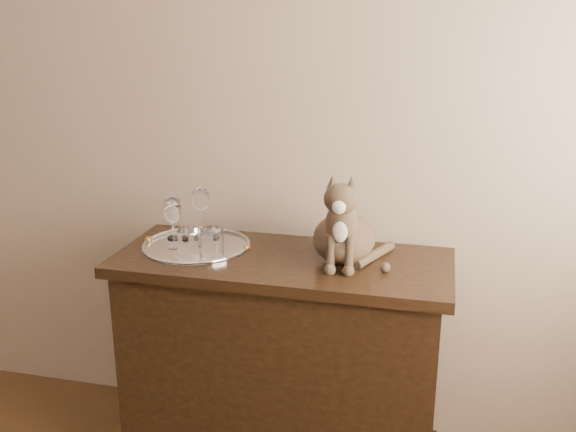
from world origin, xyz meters
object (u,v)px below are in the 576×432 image
Objects in this scene: wine_glass_a at (173,217)px; wine_glass_c at (173,224)px; wine_glass_b at (201,212)px; tumbler_a at (212,242)px; sideboard at (282,363)px; cat at (345,215)px; tumbler_b at (190,243)px; tray at (197,247)px.

wine_glass_a is 0.99× the size of wine_glass_c.
wine_glass_a is 0.88× the size of wine_glass_b.
tumbler_a is (0.20, -0.13, -0.04)m from wine_glass_a.
sideboard is 12.68× the size of tumbler_a.
cat is at bearing 2.29° from wine_glass_c.
tumbler_a is 0.96× the size of tumbler_b.
wine_glass_b is at bearing 66.90° from wine_glass_c.
tumbler_a is 0.48m from cat.
sideboard is at bearing -10.51° from wine_glass_a.
sideboard is 0.63m from cat.
wine_glass_c reaches higher than wine_glass_a.
tumbler_b is (0.04, -0.22, -0.05)m from wine_glass_b.
wine_glass_b is 0.14m from wine_glass_c.
tray is at bearing -28.36° from wine_glass_a.
wine_glass_b is at bearing 121.19° from tumbler_a.
wine_glass_a is at bearing 151.64° from tray.
sideboard is at bearing 15.62° from tumbler_b.
wine_glass_b is at bearing 101.03° from tumbler_b.
cat is at bearing 0.22° from tray.
tray is 4.04× the size of tumbler_b.
wine_glass_c is at bearing -179.64° from sideboard.
wine_glass_a is 1.81× the size of tumbler_a.
wine_glass_a reaches higher than tumbler_b.
tray is at bearing 101.09° from tumbler_b.
wine_glass_a reaches higher than sideboard.
wine_glass_b is 0.59m from cat.
wine_glass_b reaches higher than tray.
sideboard is 6.92× the size of wine_glass_c.
wine_glass_b reaches higher than tumbler_a.
wine_glass_c is 0.18m from tumbler_a.
wine_glass_b is at bearing 100.96° from tray.
wine_glass_c is at bearing -65.80° from wine_glass_a.
wine_glass_b is 0.22m from tumbler_a.
sideboard is 0.54m from tray.
cat reaches higher than sideboard.
tumbler_b is at bearing -78.97° from wine_glass_b.
wine_glass_b is at bearing 159.81° from sideboard.
wine_glass_c is at bearing 139.51° from tumbler_b.
wine_glass_b is (-0.02, 0.11, 0.10)m from tray.
wine_glass_b reaches higher than wine_glass_c.
tumbler_b is at bearing -170.50° from cat.
tumbler_a is at bearing 28.98° from tumbler_b.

